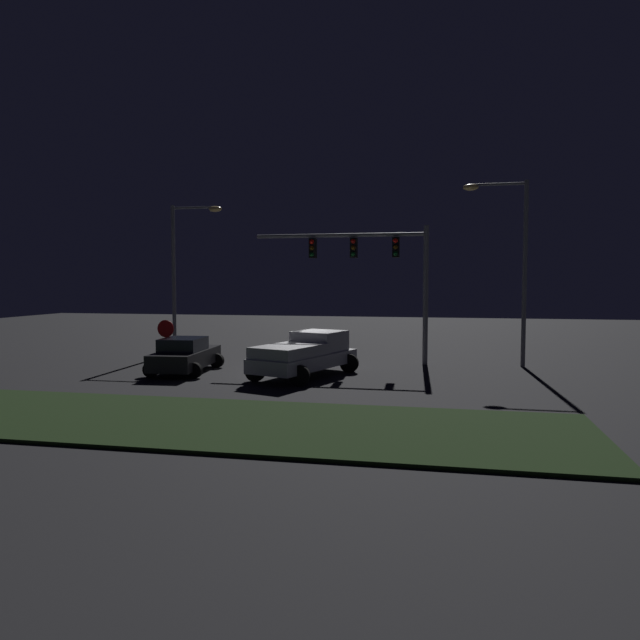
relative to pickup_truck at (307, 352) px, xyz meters
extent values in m
plane|color=black|center=(-0.62, 1.43, -1.00)|extent=(80.00, 80.00, 0.00)
cube|color=black|center=(-0.62, -8.46, -0.95)|extent=(20.17, 5.70, 0.10)
cube|color=#B7B7BC|center=(-0.06, -0.16, -0.32)|extent=(3.68, 5.76, 0.55)
cube|color=#B7B7BC|center=(0.34, 0.96, 0.38)|extent=(2.37, 2.40, 0.85)
cube|color=black|center=(0.34, 0.96, 0.50)|extent=(2.17, 2.02, 0.51)
cube|color=#B7B7BC|center=(-0.42, -1.18, 0.18)|extent=(2.82, 3.49, 0.45)
cylinder|color=black|center=(-0.38, 2.01, -0.60)|extent=(0.80, 0.22, 0.80)
cylinder|color=black|center=(1.56, 1.33, -0.60)|extent=(0.80, 0.22, 0.80)
cylinder|color=black|center=(-1.68, -1.65, -0.60)|extent=(0.80, 0.22, 0.80)
cylinder|color=black|center=(0.27, -2.34, -0.60)|extent=(0.80, 0.22, 0.80)
cube|color=black|center=(-5.34, 0.00, -0.39)|extent=(2.12, 4.52, 0.70)
cube|color=black|center=(-5.33, -0.25, 0.24)|extent=(1.74, 2.11, 0.55)
cylinder|color=black|center=(-6.37, 1.43, -0.68)|extent=(0.64, 0.22, 0.64)
cylinder|color=black|center=(-4.54, 1.56, -0.68)|extent=(0.64, 0.22, 0.64)
cylinder|color=black|center=(-6.15, -1.56, -0.68)|extent=(0.64, 0.22, 0.64)
cylinder|color=black|center=(-4.32, -1.42, -0.68)|extent=(0.64, 0.22, 0.64)
cylinder|color=slate|center=(4.65, 4.59, 2.25)|extent=(0.24, 0.24, 6.50)
cylinder|color=slate|center=(0.55, 4.59, 5.10)|extent=(8.20, 0.18, 0.18)
cube|color=black|center=(3.25, 4.59, 4.50)|extent=(0.32, 0.44, 0.95)
sphere|color=red|center=(3.25, 4.36, 4.80)|extent=(0.22, 0.22, 0.22)
sphere|color=#59380A|center=(3.25, 4.36, 4.50)|extent=(0.22, 0.22, 0.22)
sphere|color=#0C4719|center=(3.25, 4.36, 4.20)|extent=(0.22, 0.22, 0.22)
cube|color=black|center=(1.25, 4.59, 4.50)|extent=(0.32, 0.44, 0.95)
sphere|color=red|center=(1.25, 4.36, 4.80)|extent=(0.22, 0.22, 0.22)
sphere|color=#59380A|center=(1.25, 4.36, 4.50)|extent=(0.22, 0.22, 0.22)
sphere|color=#0C4719|center=(1.25, 4.36, 4.20)|extent=(0.22, 0.22, 0.22)
cube|color=black|center=(-0.75, 4.59, 4.50)|extent=(0.32, 0.44, 0.95)
sphere|color=red|center=(-0.75, 4.36, 4.80)|extent=(0.22, 0.22, 0.22)
sphere|color=#59380A|center=(-0.75, 4.36, 4.50)|extent=(0.22, 0.22, 0.22)
sphere|color=#0C4719|center=(-0.75, 4.36, 4.20)|extent=(0.22, 0.22, 0.22)
cylinder|color=slate|center=(-8.82, 6.25, 2.98)|extent=(0.20, 0.20, 7.96)
cylinder|color=slate|center=(-7.60, 6.25, 6.81)|extent=(2.43, 0.12, 0.12)
ellipsoid|color=#F9CC72|center=(-6.39, 6.25, 6.71)|extent=(0.70, 0.44, 0.30)
cylinder|color=slate|center=(9.06, 4.66, 3.22)|extent=(0.20, 0.20, 8.44)
cylinder|color=slate|center=(7.84, 4.66, 7.29)|extent=(2.44, 0.12, 0.12)
ellipsoid|color=#F9CC72|center=(6.62, 4.66, 7.19)|extent=(0.70, 0.44, 0.30)
cylinder|color=slate|center=(-6.33, 0.22, 0.10)|extent=(0.07, 0.07, 2.20)
cylinder|color=#B20C0F|center=(-6.33, 0.19, 0.85)|extent=(0.76, 0.03, 0.76)
camera|label=1|loc=(5.47, -23.59, 2.90)|focal=33.35mm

